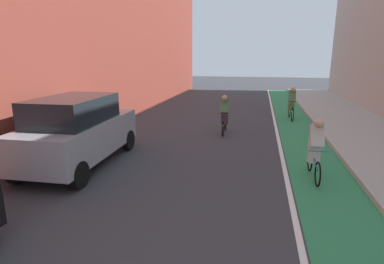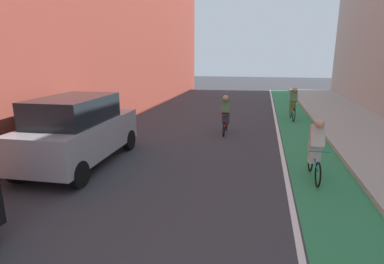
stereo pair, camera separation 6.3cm
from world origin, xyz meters
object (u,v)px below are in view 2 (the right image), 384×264
(parked_suv_silver, at_px, (79,130))
(cyclist_mid, at_px, (316,148))
(cyclist_trailing, at_px, (226,113))
(cyclist_far, at_px, (293,102))

(parked_suv_silver, xyz_separation_m, cyclist_mid, (6.42, 0.37, -0.21))
(parked_suv_silver, height_order, cyclist_trailing, parked_suv_silver)
(parked_suv_silver, bearing_deg, cyclist_mid, 3.26)
(cyclist_mid, xyz_separation_m, cyclist_far, (0.13, 7.76, 0.05))
(parked_suv_silver, height_order, cyclist_mid, parked_suv_silver)
(cyclist_trailing, height_order, cyclist_far, cyclist_far)
(parked_suv_silver, height_order, cyclist_far, parked_suv_silver)
(cyclist_trailing, relative_size, cyclist_far, 0.96)
(parked_suv_silver, xyz_separation_m, cyclist_trailing, (3.65, 4.56, -0.17))
(cyclist_mid, bearing_deg, cyclist_trailing, 123.39)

